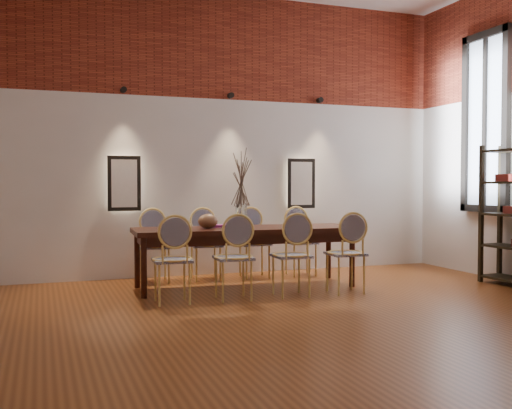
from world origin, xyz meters
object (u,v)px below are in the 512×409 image
object	(u,v)px
chair_far_a	(155,247)
bowl	(208,221)
chair_far_d	(301,242)
chair_near_b	(233,258)
chair_far_c	(255,243)
dining_table	(245,257)
chair_near_c	(291,255)
chair_near_d	(346,253)
chair_far_b	(206,245)
chair_near_a	(172,260)
vase	(241,216)
book	(220,226)

from	to	relation	value
chair_far_a	bowl	xyz separation A→B (m)	(0.51, -0.80, 0.37)
chair_far_d	chair_near_b	bearing A→B (deg)	46.40
chair_far_a	chair_far_c	world-z (taller)	same
dining_table	chair_near_c	size ratio (longest dim) A/B	2.93
chair_near_d	chair_far_b	xyz separation A→B (m)	(-1.30, 1.51, 0.00)
chair_far_c	dining_table	bearing A→B (deg)	64.54
chair_near_d	chair_far_c	xyz separation A→B (m)	(-0.62, 1.48, 0.00)
chair_far_a	chair_near_b	bearing A→B (deg)	115.46
chair_near_c	dining_table	bearing A→B (deg)	115.46
chair_near_d	bowl	xyz separation A→B (m)	(-1.48, 0.74, 0.37)
chair_near_a	chair_far_a	distance (m)	1.44
chair_near_b	chair_far_c	world-z (taller)	same
chair_far_a	chair_far_d	bearing A→B (deg)	-180.00
dining_table	chair_far_a	distance (m)	1.26
chair_far_c	bowl	distance (m)	1.19
chair_far_d	vase	world-z (taller)	vase
book	vase	bearing A→B (deg)	-38.30
dining_table	chair_near_a	distance (m)	1.26
chair_far_a	chair_far_c	size ratio (longest dim) A/B	1.00
chair_far_a	book	bearing A→B (deg)	143.45
chair_near_a	chair_near_d	size ratio (longest dim) A/B	1.00
chair_far_b	bowl	size ratio (longest dim) A/B	3.92
book	bowl	bearing A→B (deg)	-136.38
chair_far_b	bowl	distance (m)	0.87
chair_near_c	chair_far_c	bearing A→B (deg)	90.00
book	chair_near_d	bearing A→B (deg)	-36.87
chair_near_d	vase	size ratio (longest dim) A/B	3.13
dining_table	chair_far_d	bearing A→B (deg)	35.00
chair_near_a	bowl	distance (m)	0.94
chair_near_b	chair_near_c	distance (m)	0.69
chair_far_a	book	world-z (taller)	chair_far_a
chair_near_a	chair_near_b	world-z (taller)	same
chair_near_b	chair_far_a	xyz separation A→B (m)	(-0.62, 1.48, 0.00)
book	chair_near_b	bearing A→B (deg)	-96.87
chair_far_c	chair_far_a	bearing A→B (deg)	0.00
chair_near_d	chair_far_c	distance (m)	1.60
dining_table	vase	distance (m)	0.53
chair_far_c	vase	distance (m)	0.93
chair_far_a	chair_far_b	world-z (taller)	same
chair_near_d	chair_far_c	bearing A→B (deg)	115.46
chair_far_c	chair_far_d	bearing A→B (deg)	-180.00
chair_far_b	dining_table	bearing A→B (deg)	115.46
book	chair_far_b	bearing A→B (deg)	93.70
book	dining_table	bearing A→B (deg)	-33.31
chair_far_c	chair_near_b	bearing A→B (deg)	64.54
chair_near_b	chair_far_a	bearing A→B (deg)	115.46
chair_far_d	bowl	distance (m)	1.74
chair_near_c	book	world-z (taller)	chair_near_c
chair_near_a	bowl	size ratio (longest dim) A/B	3.92
chair_far_c	book	xyz separation A→B (m)	(-0.65, -0.53, 0.30)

